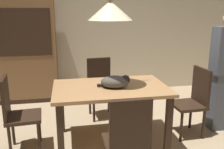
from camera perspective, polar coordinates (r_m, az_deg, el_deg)
name	(u,v)px	position (r m, az deg, el deg)	size (l,w,h in m)	color
back_wall	(96,21)	(5.10, -3.72, 12.07)	(6.40, 0.10, 2.90)	beige
dining_table	(110,94)	(3.10, -0.35, -4.56)	(1.40, 0.90, 0.75)	#A87A4C
chair_far_back	(100,85)	(3.97, -2.69, -2.37)	(0.44, 0.44, 0.93)	black
chair_left_side	(16,111)	(3.16, -21.10, -7.87)	(0.43, 0.43, 0.93)	black
chair_right_side	(193,99)	(3.52, 18.12, -5.33)	(0.42, 0.42, 0.93)	black
chair_near_front	(127,139)	(2.37, 3.56, -14.54)	(0.40, 0.40, 0.93)	black
cat_sleeping	(116,82)	(3.00, 0.87, -1.64)	(0.40, 0.29, 0.16)	#4C4742
pendant_lamp	(110,10)	(2.93, -0.38, 14.53)	(0.52, 0.52, 1.30)	beige
hutch_bookcase	(26,54)	(4.84, -19.14, 4.51)	(1.12, 0.45, 1.85)	brown
person_standing	(224,73)	(3.76, 24.28, 0.33)	(0.36, 0.22, 1.64)	#4C515B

